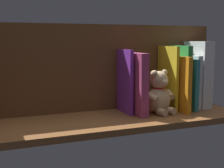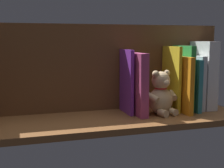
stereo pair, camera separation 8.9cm
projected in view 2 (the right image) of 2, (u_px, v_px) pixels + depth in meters
ground_plane at (112, 120)px, 110.83cm from camera, size 98.74×30.44×2.20cm
shelf_back_panel at (102, 68)px, 120.61cm from camera, size 98.74×1.50×33.36cm
dictionary_thick_white at (203, 75)px, 124.49cm from camera, size 4.79×14.24×26.85cm
book_0 at (194, 82)px, 123.70cm from camera, size 2.15×14.44×21.24cm
book_1 at (189, 84)px, 122.08cm from camera, size 1.75×16.46×20.05cm
book_2 at (183, 78)px, 121.67cm from camera, size 2.10×14.99×25.19cm
book_3 at (179, 84)px, 119.33cm from camera, size 1.76×18.97×21.24cm
book_4 at (171, 78)px, 120.78cm from camera, size 1.21×14.04×24.97cm
teddy_bear at (161, 95)px, 114.75cm from camera, size 12.92×11.99×16.39cm
book_5 at (136, 83)px, 114.84cm from camera, size 3.18×17.60×22.78cm
book_6 at (126, 81)px, 116.26cm from camera, size 1.34×12.70×23.89cm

